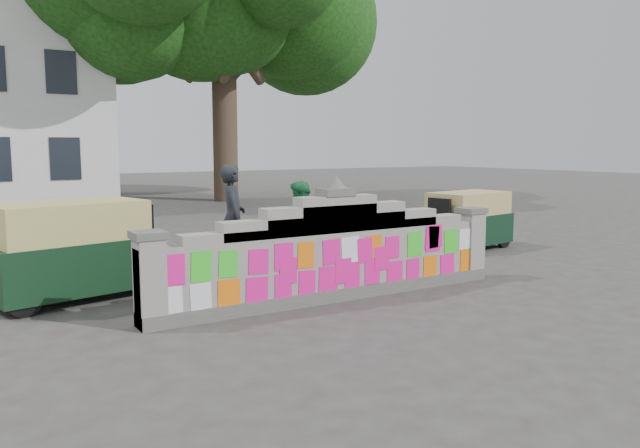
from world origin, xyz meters
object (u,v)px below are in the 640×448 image
object	(u,v)px
cyclist_bike	(233,252)
rickshaw_right	(466,220)
pedestrian	(301,227)
rickshaw_left	(74,249)
cyclist_rider	(233,231)

from	to	relation	value
cyclist_bike	rickshaw_right	size ratio (longest dim) A/B	0.84
pedestrian	rickshaw_left	distance (m)	4.18
cyclist_rider	pedestrian	bearing A→B (deg)	-66.80
rickshaw_right	pedestrian	bearing A→B (deg)	-4.39
cyclist_rider	rickshaw_left	bearing A→B (deg)	102.87
rickshaw_left	rickshaw_right	size ratio (longest dim) A/B	1.16
rickshaw_left	cyclist_rider	bearing A→B (deg)	-17.34
pedestrian	rickshaw_right	distance (m)	4.83
cyclist_rider	pedestrian	xyz separation A→B (m)	(1.49, 0.14, -0.05)
pedestrian	rickshaw_left	size ratio (longest dim) A/B	0.61
rickshaw_left	cyclist_bike	bearing A→B (deg)	-17.34
cyclist_bike	rickshaw_right	world-z (taller)	rickshaw_right
cyclist_rider	pedestrian	size ratio (longest dim) A/B	1.05
cyclist_bike	cyclist_rider	world-z (taller)	cyclist_rider
cyclist_bike	cyclist_rider	xyz separation A→B (m)	(0.00, 0.00, 0.39)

